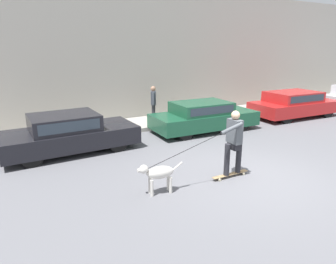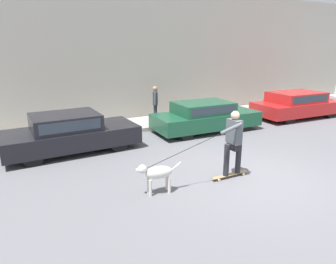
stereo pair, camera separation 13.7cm
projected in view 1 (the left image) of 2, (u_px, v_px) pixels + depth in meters
ground_plane at (253, 178)px, 7.58m from camera, size 36.00×36.00×0.00m
back_wall at (137, 56)px, 13.00m from camera, size 32.00×0.30×5.68m
sidewalk_curb at (149, 123)px, 12.80m from camera, size 30.00×1.92×0.16m
parked_car_0 at (69, 134)px, 9.34m from camera, size 4.12×1.92×1.22m
parked_car_1 at (204, 117)px, 11.71m from camera, size 4.23×1.79×1.16m
parked_car_2 at (294, 104)px, 14.08m from camera, size 4.35×1.96×1.21m
dog at (158, 173)px, 6.65m from camera, size 1.06×0.37×0.73m
skateboarder at (233, 140)px, 7.39m from camera, size 2.88×0.58×1.72m
pedestrian_with_bag at (153, 102)px, 12.41m from camera, size 0.38×0.64×1.51m
fire_hydrant at (317, 102)px, 15.99m from camera, size 0.18×0.18×0.72m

